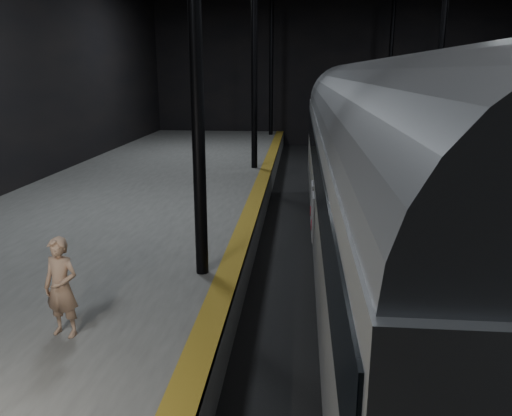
# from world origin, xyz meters

# --- Properties ---
(ground) EXTENTS (44.00, 44.00, 0.00)m
(ground) POSITION_xyz_m (0.00, 0.00, 0.00)
(ground) COLOR black
(ground) RESTS_ON ground
(platform_left) EXTENTS (9.00, 43.80, 1.00)m
(platform_left) POSITION_xyz_m (-7.50, 0.00, 0.50)
(platform_left) COLOR #51514E
(platform_left) RESTS_ON ground
(tactile_strip) EXTENTS (0.50, 43.80, 0.01)m
(tactile_strip) POSITION_xyz_m (-3.25, 0.00, 1.00)
(tactile_strip) COLOR olive
(tactile_strip) RESTS_ON platform_left
(track) EXTENTS (2.40, 43.00, 0.24)m
(track) POSITION_xyz_m (0.00, 0.00, 0.07)
(track) COLOR #3F3328
(track) RESTS_ON ground
(train) EXTENTS (2.96, 19.74, 5.28)m
(train) POSITION_xyz_m (-0.00, -1.75, 2.94)
(train) COLOR #A0A3A8
(train) RESTS_ON ground
(woman) EXTENTS (0.67, 0.51, 1.65)m
(woman) POSITION_xyz_m (-5.51, -6.75, 1.82)
(woman) COLOR tan
(woman) RESTS_ON platform_left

